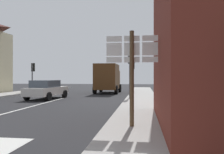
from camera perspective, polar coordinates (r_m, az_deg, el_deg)
The scene contains 9 objects.
ground_plane at distance 17.22m, azimuth -14.31°, elevation -5.73°, with size 80.00×80.00×0.00m, color #232326.
sidewalk_right at distance 13.99m, azimuth 7.36°, elevation -6.77°, with size 2.39×44.00×0.14m, color #9E9B96.
lane_centre_stripe at distance 13.61m, azimuth -20.66°, elevation -7.23°, with size 0.16×12.00×0.01m, color silver.
sedan_far at distance 18.65m, azimuth -15.96°, elevation -2.95°, with size 2.28×4.35×1.47m.
delivery_truck at distance 24.51m, azimuth -1.07°, elevation -0.17°, with size 2.51×5.01×3.05m.
route_sign_post at distance 7.42m, azimuth 4.95°, elevation 2.22°, with size 1.66×0.14×3.20m.
traffic_light_far_right at distance 23.12m, azimuth 5.24°, elevation 2.03°, with size 0.30×0.49×3.43m.
traffic_light_far_left at distance 26.39m, azimuth -19.06°, elevation 1.45°, with size 0.30×0.49×3.23m.
traffic_light_near_right at distance 17.64m, azimuth 4.50°, elevation 3.19°, with size 0.30×0.49×3.65m.
Camera 1 is at (6.39, -5.90, 1.71)m, focal length 36.82 mm.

